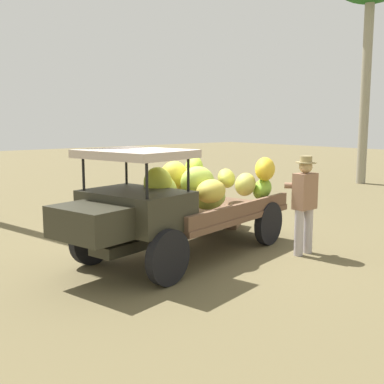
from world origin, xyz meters
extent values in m
plane|color=brown|center=(0.00, 0.00, 0.00)|extent=(60.00, 60.00, 0.00)
cube|color=#302E21|center=(0.23, 0.21, 0.45)|extent=(4.00, 1.29, 0.16)
cylinder|color=black|center=(1.48, 1.30, 0.40)|extent=(0.80, 0.31, 0.79)
cylinder|color=black|center=(1.82, -0.26, 0.40)|extent=(0.80, 0.31, 0.79)
cylinder|color=black|center=(-1.26, 0.70, 0.40)|extent=(0.80, 0.31, 0.79)
cylinder|color=black|center=(-0.91, -0.86, 0.40)|extent=(0.80, 0.31, 0.79)
cube|color=brown|center=(-0.21, 0.12, 0.63)|extent=(3.30, 2.32, 0.10)
cube|color=brown|center=(-0.38, 0.90, 0.79)|extent=(2.95, 0.72, 0.22)
cube|color=brown|center=(-0.03, -0.67, 0.79)|extent=(2.95, 0.72, 0.22)
cube|color=#302E21|center=(1.45, 0.48, 0.95)|extent=(1.40, 1.72, 0.55)
cube|color=#302E21|center=(2.33, 0.67, 0.90)|extent=(0.91, 1.19, 0.44)
cylinder|color=black|center=(1.75, 1.21, 1.50)|extent=(0.04, 0.04, 0.55)
cylinder|color=black|center=(2.02, -0.06, 1.50)|extent=(0.04, 0.04, 0.55)
cylinder|color=black|center=(0.89, 1.02, 1.50)|extent=(0.04, 0.04, 0.55)
cylinder|color=black|center=(1.16, -0.25, 1.50)|extent=(0.04, 0.04, 0.55)
cube|color=#C1ADA0|center=(1.45, 0.48, 1.78)|extent=(1.52, 1.75, 0.12)
ellipsoid|color=#AAC547|center=(0.11, 0.30, 1.24)|extent=(0.68, 0.57, 0.53)
ellipsoid|color=gold|center=(-1.43, 0.44, 1.36)|extent=(0.76, 0.69, 0.45)
ellipsoid|color=#ABCA41|center=(0.70, -0.21, 0.97)|extent=(0.56, 0.45, 0.49)
ellipsoid|color=yellow|center=(0.17, -0.28, 1.30)|extent=(0.62, 0.71, 0.65)
ellipsoid|color=gold|center=(-1.10, -0.26, 1.15)|extent=(0.80, 0.77, 0.48)
ellipsoid|color=gold|center=(0.19, 0.73, 1.13)|extent=(0.78, 0.74, 0.44)
ellipsoid|color=#AACD38|center=(-0.56, -0.60, 1.33)|extent=(0.68, 0.71, 0.55)
ellipsoid|color=#B5CD48|center=(0.82, 0.31, 1.15)|extent=(0.64, 0.70, 0.63)
ellipsoid|color=#95B644|center=(-0.09, 0.38, 0.94)|extent=(0.70, 0.59, 0.51)
ellipsoid|color=#ACBA33|center=(0.93, 0.31, 1.28)|extent=(0.65, 0.67, 0.56)
ellipsoid|color=gold|center=(-0.05, -0.23, 1.21)|extent=(0.75, 0.74, 0.47)
ellipsoid|color=#C1BC4F|center=(-1.04, 0.31, 1.09)|extent=(0.70, 0.69, 0.50)
ellipsoid|color=#84BD35|center=(-1.47, 0.34, 0.97)|extent=(0.78, 0.75, 0.52)
cylinder|color=#B3A9AC|center=(-1.10, 1.51, 0.39)|extent=(0.15, 0.15, 0.78)
cylinder|color=#B3A9AC|center=(-1.36, 1.51, 0.39)|extent=(0.15, 0.15, 0.78)
cube|color=#91684E|center=(-1.23, 1.51, 1.09)|extent=(0.40, 0.25, 0.61)
cylinder|color=#91684E|center=(-1.13, 1.41, 1.18)|extent=(0.33, 0.37, 0.10)
cylinder|color=#91684E|center=(-1.33, 1.41, 1.18)|extent=(0.32, 0.38, 0.10)
sphere|color=tan|center=(-1.23, 1.51, 1.50)|extent=(0.22, 0.22, 0.22)
cylinder|color=#958356|center=(-1.23, 1.51, 1.57)|extent=(0.34, 0.34, 0.02)
cylinder|color=#958356|center=(-1.23, 1.51, 1.63)|extent=(0.20, 0.20, 0.10)
cube|color=#816145|center=(-1.73, -0.81, 0.25)|extent=(0.65, 0.62, 0.50)
cylinder|color=gray|center=(-10.38, -2.97, 3.41)|extent=(0.33, 0.33, 6.81)
camera|label=1|loc=(5.28, 6.43, 2.26)|focal=44.89mm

